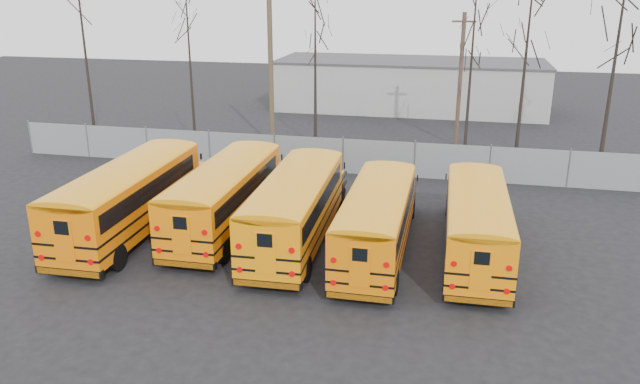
% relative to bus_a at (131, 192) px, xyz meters
% --- Properties ---
extents(ground, '(120.00, 120.00, 0.00)m').
position_rel_bus_a_xyz_m(ground, '(7.11, -1.28, -1.84)').
color(ground, black).
rests_on(ground, ground).
extents(fence, '(40.00, 0.04, 2.00)m').
position_rel_bus_a_xyz_m(fence, '(7.11, 10.72, -0.84)').
color(fence, gray).
rests_on(fence, ground).
extents(distant_building, '(22.00, 8.00, 4.00)m').
position_rel_bus_a_xyz_m(distant_building, '(9.11, 30.72, 0.16)').
color(distant_building, '#A3A49F').
rests_on(distant_building, ground).
extents(bus_a, '(2.82, 11.26, 3.13)m').
position_rel_bus_a_xyz_m(bus_a, '(0.00, 0.00, 0.00)').
color(bus_a, black).
rests_on(bus_a, ground).
extents(bus_b, '(2.56, 10.68, 2.98)m').
position_rel_bus_a_xyz_m(bus_b, '(3.76, 1.33, -0.09)').
color(bus_b, black).
rests_on(bus_b, ground).
extents(bus_c, '(2.81, 10.79, 3.00)m').
position_rel_bus_a_xyz_m(bus_c, '(7.10, 0.47, -0.08)').
color(bus_c, black).
rests_on(bus_c, ground).
extents(bus_d, '(2.34, 10.05, 2.81)m').
position_rel_bus_a_xyz_m(bus_d, '(10.48, 0.00, -0.19)').
color(bus_d, black).
rests_on(bus_d, ground).
extents(bus_e, '(2.47, 10.03, 2.79)m').
position_rel_bus_a_xyz_m(bus_e, '(14.24, 0.58, -0.20)').
color(bus_e, black).
rests_on(bus_e, ground).
extents(utility_pole_left, '(1.70, 0.88, 10.19)m').
position_rel_bus_a_xyz_m(utility_pole_left, '(1.50, 15.61, 3.40)').
color(utility_pole_left, brown).
rests_on(utility_pole_left, ground).
extents(utility_pole_right, '(1.52, 0.27, 8.52)m').
position_rel_bus_a_xyz_m(utility_pole_right, '(13.25, 18.61, 2.54)').
color(utility_pole_right, '#4B362B').
rests_on(utility_pole_right, ground).
extents(tree_0, '(0.26, 0.26, 12.68)m').
position_rel_bus_a_xyz_m(tree_0, '(-10.92, 14.73, 4.50)').
color(tree_0, black).
rests_on(tree_0, ground).
extents(tree_1, '(0.26, 0.26, 9.70)m').
position_rel_bus_a_xyz_m(tree_1, '(-2.98, 13.43, 3.01)').
color(tree_1, black).
rests_on(tree_1, ground).
extents(tree_2, '(0.26, 0.26, 9.44)m').
position_rel_bus_a_xyz_m(tree_2, '(4.29, 16.08, 2.88)').
color(tree_2, black).
rests_on(tree_2, ground).
extents(tree_3, '(0.26, 0.26, 10.15)m').
position_rel_bus_a_xyz_m(tree_3, '(13.79, 13.30, 3.24)').
color(tree_3, black).
rests_on(tree_3, ground).
extents(tree_4, '(0.26, 0.26, 10.34)m').
position_rel_bus_a_xyz_m(tree_4, '(16.73, 14.32, 3.34)').
color(tree_4, black).
rests_on(tree_4, ground).
extents(tree_5, '(0.26, 0.26, 10.75)m').
position_rel_bus_a_xyz_m(tree_5, '(20.92, 12.30, 3.54)').
color(tree_5, black).
rests_on(tree_5, ground).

